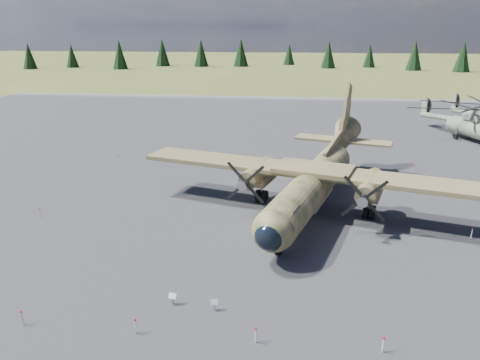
# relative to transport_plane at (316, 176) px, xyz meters

# --- Properties ---
(ground) EXTENTS (500.00, 500.00, 0.00)m
(ground) POSITION_rel_transport_plane_xyz_m (-5.43, -4.81, -2.81)
(ground) COLOR brown
(ground) RESTS_ON ground
(apron) EXTENTS (120.00, 120.00, 0.04)m
(apron) POSITION_rel_transport_plane_xyz_m (-5.43, 5.19, -2.81)
(apron) COLOR slate
(apron) RESTS_ON ground
(transport_plane) EXTENTS (29.27, 26.13, 9.76)m
(transport_plane) POSITION_rel_transport_plane_xyz_m (0.00, 0.00, 0.00)
(transport_plane) COLOR #394223
(transport_plane) RESTS_ON ground
(helicopter_near) EXTENTS (22.25, 22.25, 4.36)m
(helicopter_near) POSITION_rel_transport_plane_xyz_m (21.37, 27.15, 0.28)
(helicopter_near) COLOR gray
(helicopter_near) RESTS_ON ground
(info_placard_left) EXTENTS (0.46, 0.27, 0.68)m
(info_placard_left) POSITION_rel_transport_plane_xyz_m (-8.25, -15.56, -2.35)
(info_placard_left) COLOR gray
(info_placard_left) RESTS_ON ground
(info_placard_right) EXTENTS (0.44, 0.28, 0.65)m
(info_placard_right) POSITION_rel_transport_plane_xyz_m (-5.88, -15.86, -2.37)
(info_placard_right) COLOR gray
(info_placard_right) RESTS_ON ground
(barrier_fence) EXTENTS (33.12, 29.62, 0.85)m
(barrier_fence) POSITION_rel_transport_plane_xyz_m (-5.90, -4.88, -2.30)
(barrier_fence) COLOR silver
(barrier_fence) RESTS_ON ground
(treeline) EXTENTS (320.52, 320.32, 10.94)m
(treeline) POSITION_rel_transport_plane_xyz_m (1.70, -4.07, 2.00)
(treeline) COLOR black
(treeline) RESTS_ON ground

